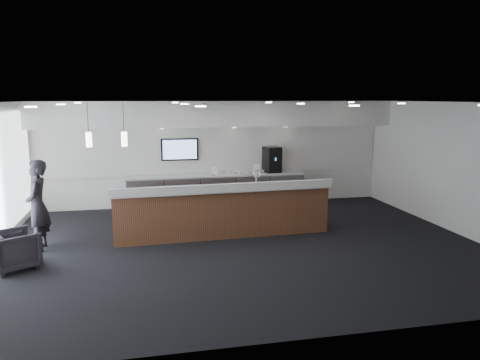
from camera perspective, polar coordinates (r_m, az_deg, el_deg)
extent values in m
plane|color=black|center=(10.03, 0.48, -7.95)|extent=(10.00, 10.00, 0.00)
cube|color=black|center=(9.54, 0.51, 9.45)|extent=(10.00, 8.00, 0.02)
cube|color=white|center=(13.57, -3.15, 3.25)|extent=(10.00, 0.02, 3.00)
cube|color=white|center=(11.80, 24.95, 1.31)|extent=(0.02, 8.00, 3.00)
cube|color=silver|center=(13.04, -2.89, 8.05)|extent=(10.00, 0.90, 0.70)
cube|color=silver|center=(13.53, -3.14, 3.66)|extent=(9.80, 0.06, 1.40)
cube|color=gray|center=(13.38, -2.87, -1.39)|extent=(5.00, 0.60, 0.90)
cube|color=silver|center=(13.30, -2.89, 0.61)|extent=(5.06, 0.66, 0.05)
cylinder|color=silver|center=(12.90, -11.45, -1.81)|extent=(0.60, 0.02, 0.02)
cylinder|color=silver|center=(12.94, -7.02, -1.64)|extent=(0.60, 0.02, 0.02)
cylinder|color=silver|center=(13.06, -2.65, -1.47)|extent=(0.60, 0.02, 0.02)
cylinder|color=silver|center=(13.26, 1.62, -1.29)|extent=(0.60, 0.02, 0.02)
cylinder|color=silver|center=(13.52, 5.74, -1.12)|extent=(0.60, 0.02, 0.02)
cube|color=black|center=(13.35, -7.35, 3.72)|extent=(1.05, 0.07, 0.62)
cube|color=blue|center=(13.31, -7.34, 3.70)|extent=(0.95, 0.01, 0.54)
cylinder|color=#FFF3C6|center=(10.16, -13.90, 4.96)|extent=(0.12, 0.12, 0.30)
cylinder|color=#FFF3C6|center=(10.20, -17.84, 4.79)|extent=(0.12, 0.12, 0.30)
cube|color=#492B18|center=(10.60, -2.10, -4.02)|extent=(4.86, 0.87, 1.05)
cube|color=silver|center=(10.48, -2.12, -1.07)|extent=(4.94, 0.96, 0.06)
cube|color=silver|center=(10.10, -1.67, -0.97)|extent=(4.91, 0.32, 0.18)
cylinder|color=silver|center=(10.74, 2.00, 0.12)|extent=(0.04, 0.04, 0.28)
torus|color=silver|center=(10.66, 2.08, 0.81)|extent=(0.19, 0.04, 0.19)
cube|color=black|center=(13.63, 3.92, 2.51)|extent=(0.51, 0.55, 0.74)
cube|color=silver|center=(13.43, 4.20, 0.85)|extent=(0.26, 0.12, 0.02)
cube|color=white|center=(13.13, -3.15, 1.10)|extent=(0.16, 0.07, 0.22)
cube|color=white|center=(13.44, 2.06, 1.38)|extent=(0.19, 0.07, 0.25)
imported|color=black|center=(9.54, -25.84, -7.69)|extent=(1.07, 1.06, 0.71)
imported|color=black|center=(10.37, -23.45, -2.87)|extent=(0.47, 0.70, 1.86)
imported|color=white|center=(13.50, 2.78, 1.05)|extent=(0.09, 0.09, 0.09)
imported|color=white|center=(13.46, 2.20, 1.03)|extent=(0.13, 0.13, 0.09)
imported|color=white|center=(13.43, 1.62, 1.01)|extent=(0.12, 0.12, 0.09)
imported|color=white|center=(13.40, 1.04, 1.00)|extent=(0.12, 0.12, 0.09)
imported|color=white|center=(13.37, 0.46, 0.98)|extent=(0.13, 0.13, 0.09)
imported|color=white|center=(13.34, -0.13, 0.96)|extent=(0.10, 0.10, 0.09)
imported|color=white|center=(13.31, -0.72, 0.94)|extent=(0.13, 0.13, 0.09)
imported|color=white|center=(13.28, -1.31, 0.92)|extent=(0.11, 0.11, 0.09)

